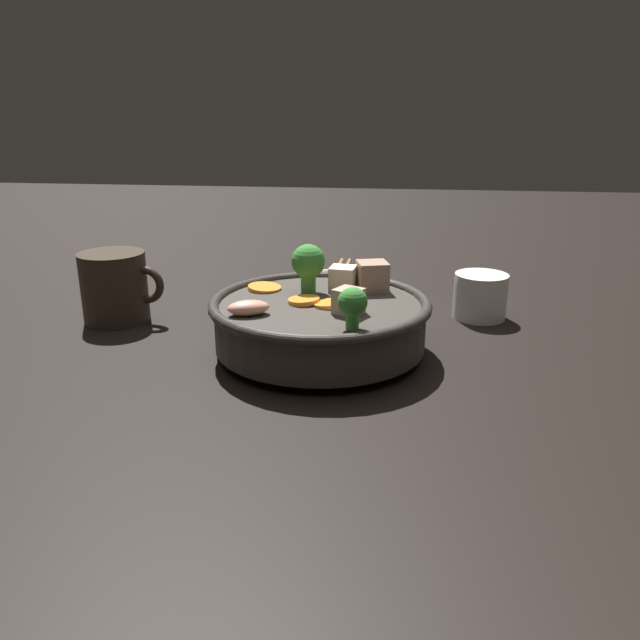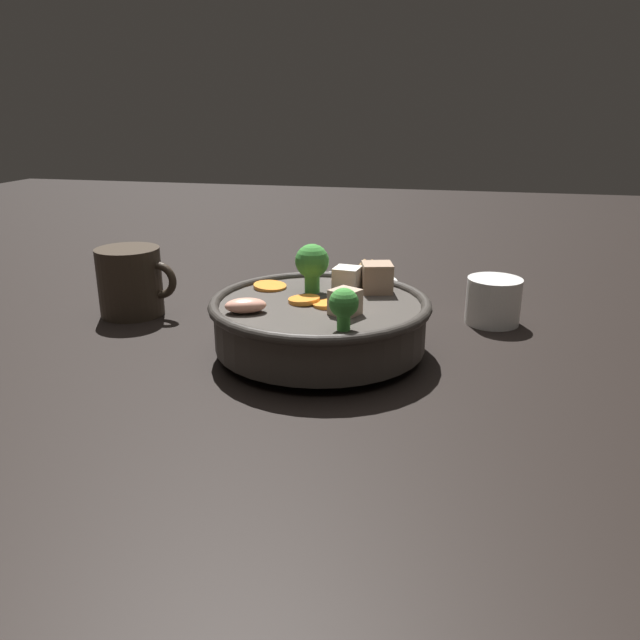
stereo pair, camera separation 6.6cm
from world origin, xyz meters
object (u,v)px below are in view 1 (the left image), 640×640
side_saucer (336,283)px  tea_cup (480,296)px  dark_mug (116,287)px  chopsticks_pair (336,277)px  stirfry_bowl (320,318)px

side_saucer → tea_cup: (0.20, -0.12, 0.02)m
side_saucer → dark_mug: (-0.27, -0.19, 0.04)m
tea_cup → chopsticks_pair: 0.23m
stirfry_bowl → side_saucer: stirfry_bowl is taller
side_saucer → chopsticks_pair: bearing=180.0°
stirfry_bowl → chopsticks_pair: stirfry_bowl is taller
side_saucer → stirfry_bowl: bearing=-88.0°
stirfry_bowl → dark_mug: 0.29m
side_saucer → tea_cup: bearing=-30.6°
stirfry_bowl → tea_cup: stirfry_bowl is taller
stirfry_bowl → chopsticks_pair: size_ratio=1.09×
stirfry_bowl → chopsticks_pair: (-0.01, 0.27, -0.03)m
dark_mug → stirfry_bowl: bearing=-16.0°
stirfry_bowl → dark_mug: size_ratio=2.27×
stirfry_bowl → dark_mug: bearing=164.0°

